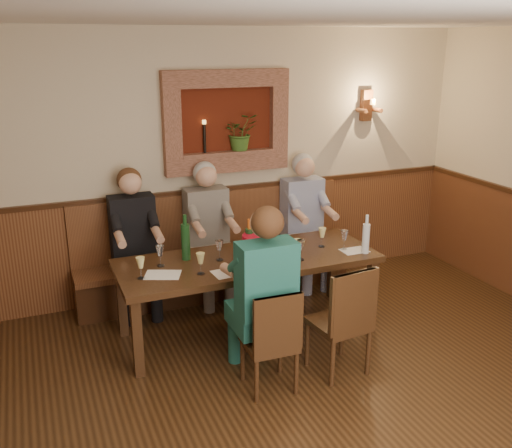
{
  "coord_description": "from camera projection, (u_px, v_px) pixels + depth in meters",
  "views": [
    {
      "loc": [
        -1.79,
        -2.71,
        2.66
      ],
      "look_at": [
        0.1,
        1.9,
        1.05
      ],
      "focal_mm": 40.0,
      "sensor_mm": 36.0,
      "label": 1
    }
  ],
  "objects": [
    {
      "name": "wine_glass_5",
      "position": [
        268.0,
        240.0,
        5.43
      ],
      "size": [
        0.08,
        0.08,
        0.19
      ],
      "primitive_type": null,
      "color": "#E6DD8A",
      "rests_on": "dining_table"
    },
    {
      "name": "wine_glass_9",
      "position": [
        242.0,
        264.0,
        4.85
      ],
      "size": [
        0.08,
        0.08,
        0.19
      ],
      "primitive_type": null,
      "color": "#E6DD8A",
      "rests_on": "dining_table"
    },
    {
      "name": "tasting_sheet_c",
      "position": [
        354.0,
        251.0,
        5.43
      ],
      "size": [
        0.25,
        0.18,
        0.0
      ],
      "primitive_type": "cube",
      "rotation": [
        0.0,
        0.0,
        -0.0
      ],
      "color": "white",
      "rests_on": "dining_table"
    },
    {
      "name": "wall_niche",
      "position": [
        231.0,
        126.0,
        5.98
      ],
      "size": [
        1.36,
        0.3,
        1.06
      ],
      "color": "#50180B",
      "rests_on": "ground"
    },
    {
      "name": "wine_glass_2",
      "position": [
        201.0,
        264.0,
        4.86
      ],
      "size": [
        0.08,
        0.08,
        0.19
      ],
      "primitive_type": null,
      "color": "#E6DD8A",
      "rests_on": "dining_table"
    },
    {
      "name": "tasting_sheet_a",
      "position": [
        163.0,
        275.0,
        4.87
      ],
      "size": [
        0.36,
        0.31,
        0.0
      ],
      "primitive_type": "cube",
      "rotation": [
        0.0,
        0.0,
        -0.39
      ],
      "color": "white",
      "rests_on": "dining_table"
    },
    {
      "name": "wine_glass_7",
      "position": [
        322.0,
        237.0,
        5.5
      ],
      "size": [
        0.08,
        0.08,
        0.19
      ],
      "primitive_type": null,
      "color": "#E6DD8A",
      "rests_on": "dining_table"
    },
    {
      "name": "room_shell",
      "position": [
        365.0,
        181.0,
        3.27
      ],
      "size": [
        6.04,
        6.04,
        2.82
      ],
      "color": "beige",
      "rests_on": "ground"
    },
    {
      "name": "chair_near_right",
      "position": [
        339.0,
        341.0,
        4.73
      ],
      "size": [
        0.47,
        0.47,
        0.96
      ],
      "rotation": [
        0.0,
        0.0,
        0.11
      ],
      "color": "black",
      "rests_on": "ground"
    },
    {
      "name": "wine_glass_3",
      "position": [
        220.0,
        250.0,
        5.16
      ],
      "size": [
        0.08,
        0.08,
        0.19
      ],
      "primitive_type": null,
      "color": "white",
      "rests_on": "dining_table"
    },
    {
      "name": "wine_glass_4",
      "position": [
        249.0,
        255.0,
        5.04
      ],
      "size": [
        0.08,
        0.08,
        0.19
      ],
      "primitive_type": null,
      "color": "#E6DD8A",
      "rests_on": "dining_table"
    },
    {
      "name": "person_bench_right",
      "position": [
        305.0,
        231.0,
        6.39
      ],
      "size": [
        0.45,
        0.55,
        1.49
      ],
      "color": "navy",
      "rests_on": "ground"
    },
    {
      "name": "tasting_sheet_d",
      "position": [
        230.0,
        272.0,
        4.91
      ],
      "size": [
        0.31,
        0.23,
        0.0
      ],
      "primitive_type": "cube",
      "rotation": [
        0.0,
        0.0,
        0.07
      ],
      "color": "white",
      "rests_on": "dining_table"
    },
    {
      "name": "person_bench_left",
      "position": [
        136.0,
        254.0,
        5.71
      ],
      "size": [
        0.44,
        0.54,
        1.48
      ],
      "color": "black",
      "rests_on": "ground"
    },
    {
      "name": "bench",
      "position": [
        216.0,
        265.0,
        6.21
      ],
      "size": [
        3.0,
        0.45,
        1.11
      ],
      "color": "#381E0F",
      "rests_on": "ground"
    },
    {
      "name": "wine_glass_1",
      "position": [
        160.0,
        256.0,
        5.03
      ],
      "size": [
        0.08,
        0.08,
        0.19
      ],
      "primitive_type": null,
      "color": "white",
      "rests_on": "dining_table"
    },
    {
      "name": "wine_glass_0",
      "position": [
        141.0,
        268.0,
        4.76
      ],
      "size": [
        0.08,
        0.08,
        0.19
      ],
      "primitive_type": null,
      "color": "#E6DD8A",
      "rests_on": "dining_table"
    },
    {
      "name": "wine_glass_8",
      "position": [
        344.0,
        240.0,
        5.43
      ],
      "size": [
        0.08,
        0.08,
        0.19
      ],
      "primitive_type": null,
      "color": "white",
      "rests_on": "dining_table"
    },
    {
      "name": "person_bench_mid",
      "position": [
        210.0,
        244.0,
        5.99
      ],
      "size": [
        0.44,
        0.54,
        1.48
      ],
      "color": "#615A58",
      "rests_on": "ground"
    },
    {
      "name": "water_bottle",
      "position": [
        366.0,
        238.0,
        5.33
      ],
      "size": [
        0.09,
        0.09,
        0.37
      ],
      "rotation": [
        0.0,
        0.0,
        -0.4
      ],
      "color": "silver",
      "rests_on": "dining_table"
    },
    {
      "name": "person_chair_front",
      "position": [
        262.0,
        308.0,
        4.54
      ],
      "size": [
        0.45,
        0.56,
        1.5
      ],
      "color": "#184F56",
      "rests_on": "ground"
    },
    {
      "name": "tasting_sheet_b",
      "position": [
        270.0,
        261.0,
        5.16
      ],
      "size": [
        0.28,
        0.22,
        0.0
      ],
      "primitive_type": "cube",
      "rotation": [
        0.0,
        0.0,
        -0.16
      ],
      "color": "white",
      "rests_on": "dining_table"
    },
    {
      "name": "wine_glass_10",
      "position": [
        297.0,
        249.0,
        5.19
      ],
      "size": [
        0.08,
        0.08,
        0.19
      ],
      "primitive_type": null,
      "color": "#E6DD8A",
      "rests_on": "dining_table"
    },
    {
      "name": "wine_bottle_green_a",
      "position": [
        249.0,
        244.0,
        5.11
      ],
      "size": [
        0.09,
        0.09,
        0.4
      ],
      "rotation": [
        0.0,
        0.0,
        -0.33
      ],
      "color": "#19471E",
      "rests_on": "dining_table"
    },
    {
      "name": "chair_near_left",
      "position": [
        270.0,
        360.0,
        4.5
      ],
      "size": [
        0.4,
        0.4,
        0.87
      ],
      "rotation": [
        0.0,
        0.0,
        -0.04
      ],
      "color": "black",
      "rests_on": "ground"
    },
    {
      "name": "wine_glass_6",
      "position": [
        301.0,
        250.0,
        5.17
      ],
      "size": [
        0.08,
        0.08,
        0.19
      ],
      "primitive_type": null,
      "color": "white",
      "rests_on": "dining_table"
    },
    {
      "name": "dining_table",
      "position": [
        248.0,
        265.0,
        5.27
      ],
      "size": [
        2.4,
        0.9,
        0.75
      ],
      "color": "black",
      "rests_on": "ground"
    },
    {
      "name": "wine_bottle_green_b",
      "position": [
        186.0,
        241.0,
        5.16
      ],
      "size": [
        0.09,
        0.09,
        0.43
      ],
      "rotation": [
        0.0,
        0.0,
        0.18
      ],
      "color": "#19471E",
      "rests_on": "dining_table"
    },
    {
      "name": "spittoon_bucket",
      "position": [
        255.0,
        250.0,
        5.07
      ],
      "size": [
        0.32,
        0.32,
        0.27
      ],
      "primitive_type": "cylinder",
      "rotation": [
        0.0,
        0.0,
        -0.43
      ],
      "color": "red",
      "rests_on": "dining_table"
    },
    {
      "name": "wainscoting",
      "position": [
        353.0,
        378.0,
        3.67
      ],
      "size": [
        6.02,
        6.02,
        1.15
      ],
      "color": "#532B17",
      "rests_on": "ground"
    },
    {
      "name": "wall_sconce",
      "position": [
        367.0,
        106.0,
        6.52
      ],
      "size": [
        0.25,
        0.2,
        0.35
      ],
      "color": "#532B17",
      "rests_on": "ground"
    }
  ]
}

